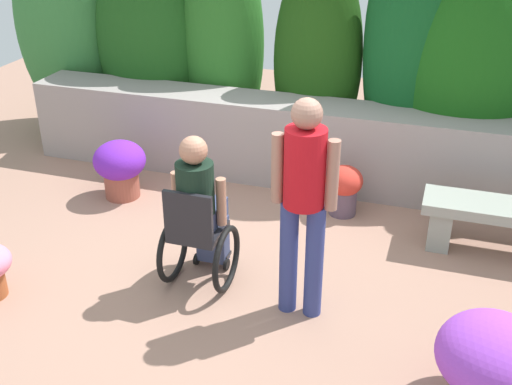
# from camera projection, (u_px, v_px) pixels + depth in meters

# --- Properties ---
(ground_plane) EXTENTS (12.16, 12.16, 0.00)m
(ground_plane) POSITION_uv_depth(u_px,v_px,m) (235.00, 275.00, 5.44)
(ground_plane) COLOR #A17764
(stone_retaining_wall) EXTENTS (6.13, 0.59, 0.91)m
(stone_retaining_wall) POSITION_uv_depth(u_px,v_px,m) (295.00, 142.00, 6.91)
(stone_retaining_wall) COLOR gray
(stone_retaining_wall) RESTS_ON ground
(hedge_backdrop) EXTENTS (7.21, 1.27, 3.08)m
(hedge_backdrop) POSITION_uv_depth(u_px,v_px,m) (281.00, 45.00, 7.15)
(hedge_backdrop) COLOR #357A39
(hedge_backdrop) RESTS_ON ground
(stone_bench) EXTENTS (1.43, 0.45, 0.48)m
(stone_bench) POSITION_uv_depth(u_px,v_px,m) (504.00, 222.00, 5.62)
(stone_bench) COLOR gray
(stone_bench) RESTS_ON ground
(person_in_wheelchair) EXTENTS (0.53, 0.66, 1.33)m
(person_in_wheelchair) POSITION_uv_depth(u_px,v_px,m) (199.00, 216.00, 5.09)
(person_in_wheelchair) COLOR black
(person_in_wheelchair) RESTS_ON ground
(person_standing_companion) EXTENTS (0.49, 0.30, 1.75)m
(person_standing_companion) POSITION_uv_depth(u_px,v_px,m) (304.00, 196.00, 4.55)
(person_standing_companion) COLOR navy
(person_standing_companion) RESTS_ON ground
(flower_pot_purple_near) EXTENTS (0.37, 0.37, 0.52)m
(flower_pot_purple_near) POSITION_uv_depth(u_px,v_px,m) (344.00, 187.00, 6.28)
(flower_pot_purple_near) COLOR #5C4959
(flower_pot_purple_near) RESTS_ON ground
(flower_pot_terracotta_by_wall) EXTENTS (0.72, 0.72, 0.65)m
(flower_pot_terracotta_by_wall) POSITION_uv_depth(u_px,v_px,m) (492.00, 360.00, 3.98)
(flower_pot_terracotta_by_wall) COLOR #5A4348
(flower_pot_terracotta_by_wall) RESTS_ON ground
(flower_pot_small_foreground) EXTENTS (0.54, 0.54, 0.62)m
(flower_pot_small_foreground) POSITION_uv_depth(u_px,v_px,m) (120.00, 166.00, 6.59)
(flower_pot_small_foreground) COLOR #954B3C
(flower_pot_small_foreground) RESTS_ON ground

